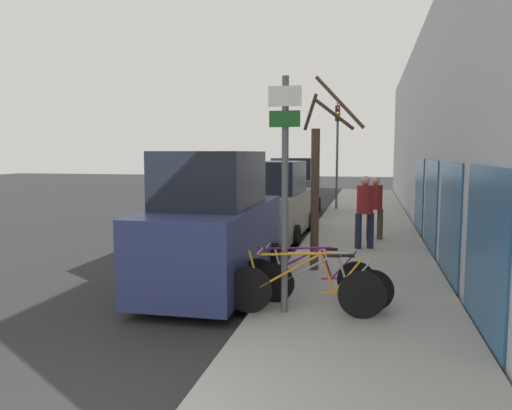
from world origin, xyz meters
The scene contains 14 objects.
ground_plane centered at (0.00, 11.20, 0.00)m, with size 80.00×80.00×0.00m, color #28282B.
sidewalk_curb centered at (2.60, 14.00, 0.07)m, with size 3.20×32.00×0.15m.
building_facade centered at (4.35, 13.91, 3.22)m, with size 0.23×32.00×6.50m.
signpost centered at (1.51, 3.88, 2.06)m, with size 0.48×0.12×3.50m.
bicycle_0 centered at (1.83, 3.78, 0.56)m, with size 2.36×0.44×0.97m.
bicycle_1 centered at (2.05, 4.30, 0.53)m, with size 2.17×0.44×0.88m.
bicycle_2 centered at (1.74, 4.76, 0.52)m, with size 2.24×0.44×0.86m.
parked_car_0 centered at (-0.11, 5.55, 1.15)m, with size 2.00×4.69×2.57m.
parked_car_1 centered at (-0.07, 11.34, 1.03)m, with size 2.11×4.80×2.30m.
parked_car_2 centered at (-0.25, 16.87, 1.07)m, with size 2.01×4.51×2.34m.
pedestrian_near centered at (2.90, 10.75, 1.16)m, with size 0.45×0.39×1.74m.
pedestrian_far centered at (2.64, 9.31, 1.21)m, with size 0.46×0.41×1.83m.
street_tree centered at (1.69, 6.77, 1.86)m, with size 1.28×0.58×3.92m.
traffic_light centered at (1.38, 18.14, 3.03)m, with size 0.20×0.30×4.50m.
Camera 1 is at (2.71, -3.36, 2.54)m, focal length 35.00 mm.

